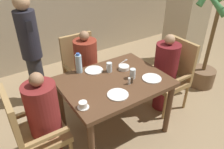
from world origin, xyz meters
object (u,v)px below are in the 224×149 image
Objects in this scene: diner_in_far_chair at (87,68)px; water_bottle at (79,63)px; plate_dessert_center at (94,70)px; standing_host at (31,50)px; plate_main_left at (118,95)px; potted_palm at (209,51)px; glass_tall_mid at (133,74)px; chair_left_side at (31,130)px; diner_in_right_chair at (165,73)px; teacup_with_saucer at (83,105)px; chair_right_side at (172,73)px; glass_tall_near at (109,67)px; plate_main_right at (152,78)px; bowl_small at (124,68)px; chair_far_side at (82,67)px; diner_in_left_chair at (45,120)px.

diner_in_far_chair is 0.51m from water_bottle.
diner_in_far_chair is 5.13× the size of plate_dessert_center.
standing_host reaches higher than plate_main_left.
potted_palm is 7.62× the size of water_bottle.
water_bottle reaches higher than plate_dessert_center.
water_bottle reaches higher than glass_tall_mid.
water_bottle reaches higher than plate_main_left.
standing_host is at bearing 108.59° from plate_main_left.
chair_left_side is at bearing -160.82° from plate_dessert_center.
diner_in_right_chair is at bearing 7.30° from glass_tall_mid.
teacup_with_saucer is at bearing -113.09° from water_bottle.
chair_left_side is 2.85m from potted_palm.
chair_right_side is (0.99, -0.70, -0.05)m from diner_in_far_chair.
chair_right_side is at bearing -11.51° from glass_tall_near.
plate_main_right is 0.38m from bowl_small.
chair_right_side is at bearing -17.11° from water_bottle.
standing_host reaches higher than plate_main_right.
plate_dessert_center is (-0.09, -0.54, 0.24)m from chair_far_side.
bowl_small is at bearing -67.23° from diner_in_far_chair.
chair_left_side reaches higher than plate_dessert_center.
diner_in_right_chair is 4.55× the size of water_bottle.
glass_tall_mid reaches higher than plate_main_right.
glass_tall_mid is (1.19, -0.08, 0.30)m from chair_left_side.
standing_host is 6.40× the size of water_bottle.
plate_main_right is (0.38, -0.92, 0.19)m from diner_in_far_chair.
plate_dessert_center is (-1.94, 0.27, 0.14)m from potted_palm.
diner_in_right_chair is at bearing -13.61° from glass_tall_near.
plate_main_left is 1.86× the size of glass_tall_mid.
diner_in_right_chair is 1.20m from water_bottle.
plate_main_right is 1.86× the size of glass_tall_mid.
chair_far_side is 1.00× the size of chair_right_side.
glass_tall_mid is (0.29, -0.40, 0.05)m from plate_dessert_center.
chair_far_side is 1.20m from diner_in_right_chair.
potted_palm reaches higher than chair_left_side.
standing_host is 12.07× the size of bowl_small.
plate_main_left is 0.89× the size of water_bottle.
chair_left_side is 0.91m from water_bottle.
glass_tall_near is at bearing 168.49° from chair_right_side.
plate_main_right is (-0.47, -0.22, 0.19)m from diner_in_right_chair.
potted_palm is at bearing -9.18° from water_bottle.
diner_in_right_chair is 1.03m from plate_main_left.
water_bottle is at bearing 136.27° from plate_main_right.
plate_main_right is (1.37, -0.22, 0.24)m from chair_left_side.
plate_main_left is at bearing -71.41° from standing_host.
potted_palm reaches higher than chair_right_side.
potted_palm reaches higher than teacup_with_saucer.
water_bottle reaches higher than teacup_with_saucer.
glass_tall_mid reaches higher than teacup_with_saucer.
potted_palm is 1.51m from plate_main_right.
diner_in_left_chair is 1.69m from diner_in_right_chair.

